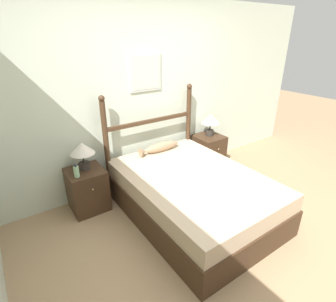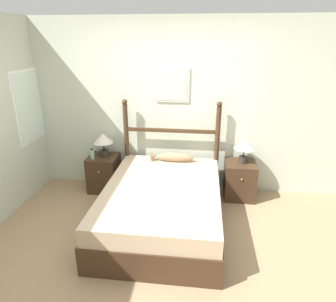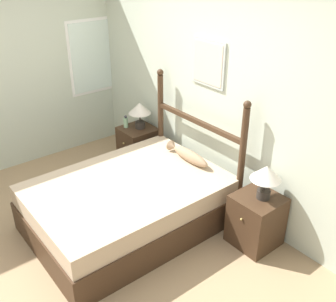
% 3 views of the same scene
% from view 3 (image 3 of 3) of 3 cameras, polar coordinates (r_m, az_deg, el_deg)
% --- Properties ---
extents(ground_plane, '(16.00, 16.00, 0.00)m').
position_cam_3_polar(ground_plane, '(4.20, -12.49, -13.67)').
color(ground_plane, '#9E7F5B').
extents(wall_back, '(6.40, 0.08, 2.55)m').
position_cam_3_polar(wall_back, '(4.41, 6.19, 8.37)').
color(wall_back, beige).
rests_on(wall_back, ground_plane).
extents(bed, '(1.44, 2.01, 0.54)m').
position_cam_3_polar(bed, '(4.26, -5.77, -7.69)').
color(bed, '#3D2819').
rests_on(bed, ground_plane).
extents(headboard, '(1.45, 0.08, 1.42)m').
position_cam_3_polar(headboard, '(4.52, 4.23, 1.95)').
color(headboard, '#3D2819').
rests_on(headboard, ground_plane).
extents(nightstand_left, '(0.44, 0.46, 0.55)m').
position_cam_3_polar(nightstand_left, '(5.40, -4.34, 0.66)').
color(nightstand_left, '#3D2819').
rests_on(nightstand_left, ground_plane).
extents(nightstand_right, '(0.44, 0.46, 0.55)m').
position_cam_3_polar(nightstand_right, '(4.11, 12.64, -9.76)').
color(nightstand_right, '#3D2819').
rests_on(nightstand_right, ground_plane).
extents(table_lamp_left, '(0.30, 0.30, 0.36)m').
position_cam_3_polar(table_lamp_left, '(5.18, -4.14, 5.95)').
color(table_lamp_left, '#2D2823').
rests_on(table_lamp_left, nightstand_left).
extents(table_lamp_right, '(0.30, 0.30, 0.36)m').
position_cam_3_polar(table_lamp_right, '(3.81, 14.03, -3.43)').
color(table_lamp_right, '#2D2823').
rests_on(table_lamp_right, nightstand_right).
extents(bottle, '(0.06, 0.06, 0.17)m').
position_cam_3_polar(bottle, '(5.29, -6.14, 4.21)').
color(bottle, '#99C699').
rests_on(bottle, nightstand_left).
extents(fish_pillow, '(0.63, 0.13, 0.14)m').
position_cam_3_polar(fish_pillow, '(4.47, 2.91, -0.59)').
color(fish_pillow, '#997A5B').
rests_on(fish_pillow, bed).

